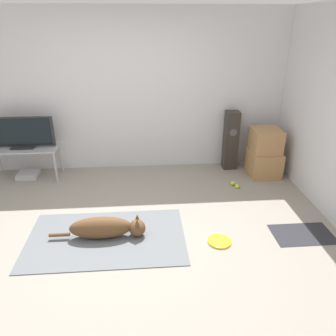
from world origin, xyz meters
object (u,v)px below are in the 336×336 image
(frisbee, at_px, (220,241))
(game_console, at_px, (28,175))
(dog, at_px, (107,228))
(cardboard_box_lower, at_px, (264,163))
(cardboard_box_upper, at_px, (266,140))
(floor_speaker, at_px, (231,140))
(tennis_ball_by_boxes, at_px, (237,186))
(tv, at_px, (21,133))
(tv_stand, at_px, (24,152))
(tennis_ball_near_speaker, at_px, (233,183))

(frisbee, distance_m, game_console, 3.35)
(dog, height_order, cardboard_box_lower, cardboard_box_lower)
(cardboard_box_upper, bearing_deg, dog, -147.18)
(floor_speaker, distance_m, tennis_ball_by_boxes, 0.89)
(frisbee, height_order, cardboard_box_upper, cardboard_box_upper)
(cardboard_box_lower, xyz_separation_m, tv, (-3.82, 0.20, 0.55))
(cardboard_box_lower, bearing_deg, tennis_ball_by_boxes, -141.11)
(cardboard_box_lower, distance_m, tv_stand, 3.84)
(cardboard_box_upper, xyz_separation_m, tennis_ball_near_speaker, (-0.58, -0.36, -0.56))
(tennis_ball_by_boxes, distance_m, tennis_ball_near_speaker, 0.11)
(cardboard_box_lower, relative_size, tennis_ball_near_speaker, 7.54)
(tv_stand, xyz_separation_m, tennis_ball_by_boxes, (3.27, -0.64, -0.41))
(game_console, bearing_deg, dog, -50.75)
(tennis_ball_near_speaker, xyz_separation_m, game_console, (-3.25, 0.56, 0.00))
(cardboard_box_upper, relative_size, tennis_ball_by_boxes, 6.83)
(cardboard_box_lower, relative_size, game_console, 1.56)
(tv, xyz_separation_m, game_console, (-0.02, 0.02, -0.72))
(cardboard_box_upper, distance_m, tv, 3.82)
(cardboard_box_upper, xyz_separation_m, tennis_ball_by_boxes, (-0.54, -0.46, -0.56))
(cardboard_box_upper, distance_m, tennis_ball_by_boxes, 0.90)
(cardboard_box_lower, distance_m, cardboard_box_upper, 0.39)
(dog, bearing_deg, tennis_ball_near_speaker, 33.28)
(tv_stand, relative_size, game_console, 3.29)
(floor_speaker, relative_size, tennis_ball_by_boxes, 14.99)
(floor_speaker, xyz_separation_m, tennis_ball_by_boxes, (-0.06, -0.76, -0.46))
(frisbee, bearing_deg, tv_stand, 144.63)
(tennis_ball_near_speaker, height_order, game_console, game_console)
(cardboard_box_lower, bearing_deg, game_console, 176.78)
(tv_stand, bearing_deg, game_console, 135.71)
(dog, xyz_separation_m, tv, (-1.41, 1.74, 0.61))
(floor_speaker, bearing_deg, dog, -135.99)
(cardboard_box_upper, bearing_deg, floor_speaker, 147.55)
(cardboard_box_upper, height_order, floor_speaker, floor_speaker)
(dog, xyz_separation_m, game_console, (-1.43, 1.75, -0.10))
(floor_speaker, bearing_deg, tennis_ball_near_speaker, -98.82)
(tennis_ball_near_speaker, bearing_deg, cardboard_box_upper, 31.36)
(cardboard_box_upper, distance_m, tennis_ball_near_speaker, 0.88)
(cardboard_box_lower, height_order, tv_stand, tv_stand)
(dog, relative_size, cardboard_box_lower, 2.25)
(tennis_ball_by_boxes, relative_size, game_console, 0.21)
(tennis_ball_by_boxes, bearing_deg, cardboard_box_lower, 38.89)
(cardboard_box_upper, bearing_deg, tennis_ball_near_speaker, -148.64)
(dog, bearing_deg, frisbee, -8.39)
(cardboard_box_lower, relative_size, floor_speaker, 0.50)
(cardboard_box_lower, relative_size, cardboard_box_upper, 1.10)
(tv_stand, xyz_separation_m, tennis_ball_near_speaker, (3.23, -0.54, -0.41))
(floor_speaker, distance_m, tv, 3.35)
(tv_stand, bearing_deg, dog, -50.83)
(cardboard_box_upper, relative_size, game_console, 1.41)
(dog, height_order, tennis_ball_near_speaker, dog)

